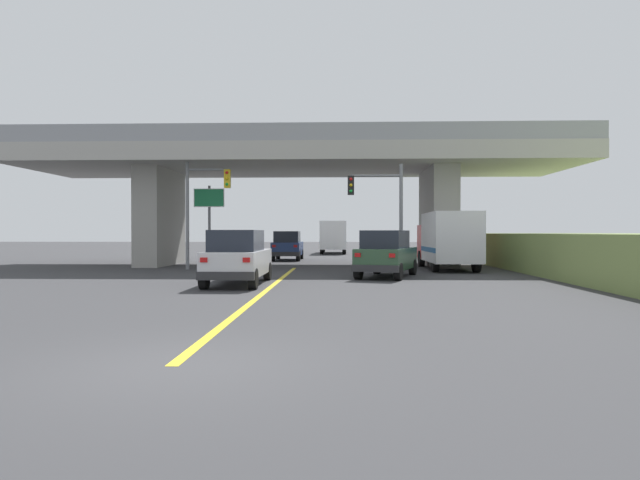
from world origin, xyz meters
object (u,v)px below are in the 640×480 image
box_truck (448,240)px  traffic_signal_farside (201,198)px  semi_truck_distant (333,236)px  suv_crossing (386,254)px  highway_sign (209,207)px  suv_lead (238,257)px  sedan_oncoming (288,246)px  traffic_signal_nearside (383,203)px

box_truck → traffic_signal_farside: traffic_signal_farside is taller
traffic_signal_farside → semi_truck_distant: bearing=73.2°
suv_crossing → semi_truck_distant: (-2.57, 26.84, 0.56)m
highway_sign → semi_truck_distant: 21.84m
suv_lead → highway_sign: size_ratio=1.07×
suv_lead → sedan_oncoming: bearing=89.5°
suv_crossing → sedan_oncoming: size_ratio=1.10×
suv_crossing → traffic_signal_farside: 10.75m
traffic_signal_nearside → traffic_signal_farside: bearing=174.8°
highway_sign → semi_truck_distant: (6.60, 20.75, -1.76)m
traffic_signal_nearside → suv_crossing: bearing=-92.2°
highway_sign → suv_crossing: bearing=-33.6°
traffic_signal_nearside → highway_sign: 9.58m
suv_crossing → semi_truck_distant: semi_truck_distant is taller
traffic_signal_nearside → semi_truck_distant: traffic_signal_nearside is taller
suv_lead → sedan_oncoming: 17.98m
suv_lead → sedan_oncoming: (0.15, 17.97, -0.00)m
semi_truck_distant → suv_lead: bearing=-96.0°
highway_sign → box_truck: bearing=-5.1°
box_truck → sedan_oncoming: (-9.26, 9.45, -0.55)m
sedan_oncoming → traffic_signal_farside: 10.72m
traffic_signal_farside → highway_sign: 1.46m
suv_crossing → highway_sign: highway_sign is taller
suv_crossing → traffic_signal_farside: (-9.27, 4.70, 2.72)m
suv_crossing → traffic_signal_nearside: (0.15, 3.85, 2.42)m
suv_lead → traffic_signal_farside: (-3.49, 8.27, 2.72)m
traffic_signal_farside → semi_truck_distant: size_ratio=0.85×
suv_crossing → semi_truck_distant: bearing=113.3°
sedan_oncoming → traffic_signal_farside: traffic_signal_farside is taller
semi_truck_distant → box_truck: bearing=-74.2°
suv_lead → suv_crossing: bearing=31.7°
highway_sign → semi_truck_distant: highway_sign is taller
suv_lead → highway_sign: (-3.38, 9.66, 2.31)m
highway_sign → sedan_oncoming: bearing=67.0°
box_truck → semi_truck_distant: size_ratio=0.91×
traffic_signal_nearside → sedan_oncoming: bearing=118.7°
sedan_oncoming → traffic_signal_farside: size_ratio=0.70×
traffic_signal_nearside → semi_truck_distant: (-2.71, 22.99, -1.86)m
suv_lead → highway_sign: highway_sign is taller
traffic_signal_farside → highway_sign: (0.11, 1.40, -0.40)m
suv_lead → traffic_signal_nearside: size_ratio=0.90×
sedan_oncoming → semi_truck_distant: size_ratio=0.59×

